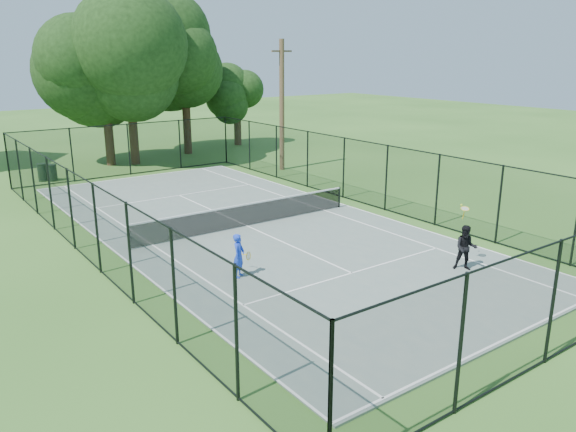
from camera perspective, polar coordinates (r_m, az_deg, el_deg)
ground at (r=23.15m, az=-4.19°, el=-1.15°), size 120.00×120.00×0.00m
tennis_court at (r=23.14m, az=-4.19°, el=-1.08°), size 11.00×24.00×0.06m
tennis_net at (r=22.99m, az=-4.21°, el=0.23°), size 10.08×0.08×0.95m
fence at (r=22.75m, az=-4.26°, el=2.46°), size 13.10×26.10×3.00m
tree_near_left at (r=37.37m, az=-18.21°, el=13.22°), size 6.82×6.82×8.89m
tree_near_mid at (r=37.25m, az=-15.84°, el=13.57°), size 6.93×6.93×9.06m
tree_near_right at (r=40.56m, az=-10.51°, el=14.73°), size 6.90×6.90×9.52m
tree_far_right at (r=44.21m, az=-5.21°, el=11.62°), size 4.21×4.21×5.57m
trash_bin_left at (r=34.33m, az=-23.65°, el=4.10°), size 0.58×0.58×1.00m
trash_bin_right at (r=34.17m, az=-22.86°, el=4.09°), size 0.58×0.58×0.94m
utility_pole at (r=34.24m, az=-0.63°, el=11.21°), size 1.40×0.30×7.72m
player_blue at (r=17.73m, az=-5.01°, el=-4.02°), size 0.89×0.59×1.41m
player_black at (r=19.12m, az=17.62°, el=-3.08°), size 0.99×1.18×2.02m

